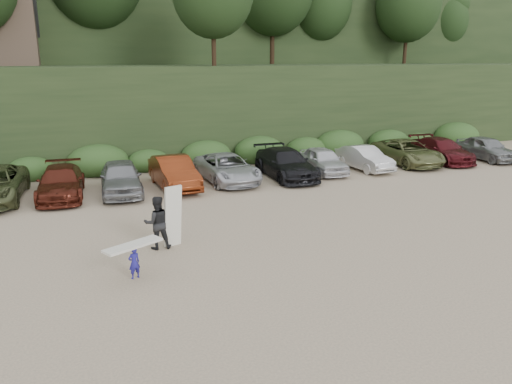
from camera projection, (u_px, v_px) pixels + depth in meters
name	position (u px, v px, depth m)	size (l,w,h in m)	color
ground	(287.00, 248.00, 17.61)	(120.00, 120.00, 0.00)	tan
hillside_backdrop	(127.00, 6.00, 46.92)	(90.00, 41.50, 28.00)	black
parked_cars	(232.00, 168.00, 26.93)	(37.03, 6.26, 1.63)	#AAAAAF
child_surfer	(134.00, 255.00, 15.02)	(1.88, 1.28, 1.11)	navy
adult_surfer	(159.00, 222.00, 17.37)	(1.39, 0.77, 2.24)	black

